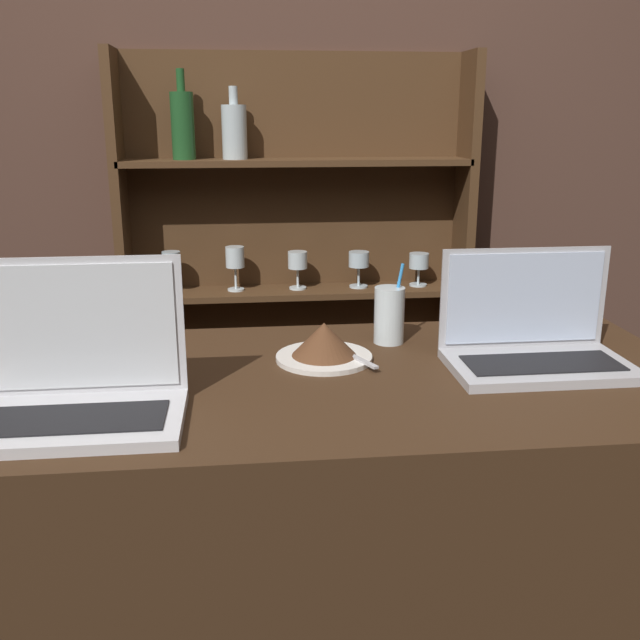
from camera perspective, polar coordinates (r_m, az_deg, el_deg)
bar_counter at (r=1.59m, az=-3.19°, el=-22.41°), size 1.61×0.67×1.04m
back_wall at (r=2.45m, az=-5.14°, el=12.27°), size 7.00×0.06×2.70m
back_shelf at (r=2.45m, az=-2.06°, el=1.47°), size 1.15×0.18×1.71m
laptop_near at (r=1.21m, az=-19.14°, el=-4.77°), size 0.35×0.21×0.25m
laptop_far at (r=1.45m, az=16.73°, el=-1.55°), size 0.34×0.21×0.22m
cake_plate at (r=1.41m, az=0.34°, el=-1.92°), size 0.19×0.19×0.08m
water_glass at (r=1.52m, az=5.56°, el=0.40°), size 0.06×0.06×0.17m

